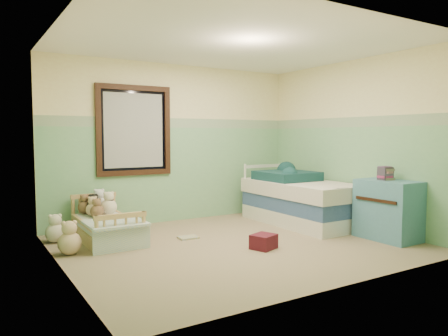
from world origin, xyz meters
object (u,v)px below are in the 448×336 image
plush_floor_tan (70,243)px  toddler_bed_frame (106,234)px  dresser (388,210)px  red_pillow (264,242)px  floor_book (188,237)px  twin_bed_frame (301,217)px  plush_floor_cream (55,233)px

plush_floor_tan → toddler_bed_frame: bearing=39.4°
plush_floor_tan → dresser: bearing=-20.8°
dresser → red_pillow: bearing=164.6°
floor_book → red_pillow: bearing=-55.9°
twin_bed_frame → floor_book: bearing=178.4°
toddler_bed_frame → plush_floor_tan: 0.73m
plush_floor_cream → red_pillow: bearing=-38.1°
toddler_bed_frame → red_pillow: red_pillow is taller
plush_floor_cream → floor_book: (1.55, -0.69, -0.11)m
dresser → plush_floor_tan: bearing=159.2°
plush_floor_cream → plush_floor_tan: 0.69m
plush_floor_cream → dresser: bearing=-29.1°
plush_floor_cream → red_pillow: plush_floor_cream is taller
plush_floor_tan → dresser: (3.76, -1.43, 0.26)m
red_pillow → dresser: bearing=-15.4°
twin_bed_frame → floor_book: twin_bed_frame is taller
twin_bed_frame → floor_book: size_ratio=7.41×
toddler_bed_frame → plush_floor_cream: size_ratio=5.09×
toddler_bed_frame → plush_floor_cream: bearing=159.0°
twin_bed_frame → dresser: size_ratio=2.40×
dresser → floor_book: 2.68m
dresser → red_pillow: size_ratio=2.79×
plush_floor_tan → dresser: dresser is taller
dresser → plush_floor_cream: bearing=150.9°
twin_bed_frame → dresser: dresser is taller
plush_floor_cream → dresser: dresser is taller
twin_bed_frame → toddler_bed_frame: bearing=169.8°
twin_bed_frame → dresser: (0.29, -1.36, 0.28)m
toddler_bed_frame → plush_floor_tan: plush_floor_tan is taller
toddler_bed_frame → plush_floor_tan: size_ratio=4.73×
plush_floor_tan → red_pillow: plush_floor_tan is taller
plush_floor_cream → plush_floor_tan: (0.03, -0.69, 0.01)m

